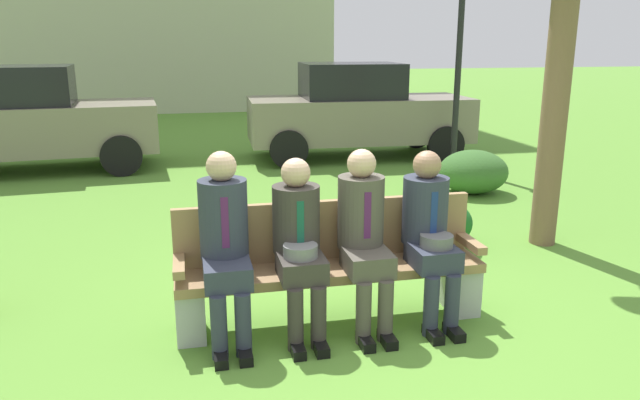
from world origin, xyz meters
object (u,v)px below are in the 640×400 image
at_px(parked_car_far, 357,111).
at_px(street_lamp, 460,37).
at_px(park_bench, 330,265).
at_px(shrub_mid_lawn, 430,222).
at_px(seated_man_centerleft, 299,239).
at_px(parked_car_near, 27,120).
at_px(shrub_near_bench, 473,172).
at_px(seated_man_centerright, 364,230).
at_px(seated_man_leftmost, 225,238).
at_px(seated_man_rightmost, 429,229).

xyz_separation_m(parked_car_far, street_lamp, (1.33, -1.23, 1.28)).
bearing_deg(park_bench, shrub_mid_lawn, 44.76).
bearing_deg(street_lamp, park_bench, -123.34).
height_order(seated_man_centerleft, parked_car_near, parked_car_near).
height_order(shrub_near_bench, parked_car_near, parked_car_near).
distance_m(seated_man_centerright, parked_car_near, 7.36).
height_order(seated_man_leftmost, seated_man_centerright, seated_man_leftmost).
bearing_deg(seated_man_centerright, shrub_mid_lawn, 52.23).
distance_m(seated_man_leftmost, shrub_near_bench, 5.07).
relative_size(seated_man_rightmost, parked_car_near, 0.32).
bearing_deg(shrub_mid_lawn, seated_man_rightmost, -113.63).
bearing_deg(seated_man_centerleft, shrub_mid_lawn, 42.58).
relative_size(parked_car_far, street_lamp, 1.16).
distance_m(seated_man_leftmost, seated_man_centerleft, 0.51).
distance_m(shrub_mid_lawn, parked_car_near, 6.90).
height_order(seated_man_centerright, seated_man_rightmost, seated_man_centerright).
xyz_separation_m(shrub_mid_lawn, parked_car_far, (0.62, 4.93, 0.57)).
height_order(seated_man_rightmost, parked_car_near, parked_car_near).
distance_m(seated_man_leftmost, shrub_mid_lawn, 2.67).
relative_size(park_bench, shrub_mid_lawn, 2.66).
bearing_deg(seated_man_centerright, seated_man_leftmost, 179.87).
bearing_deg(parked_car_far, seated_man_centerleft, -109.38).
height_order(shrub_mid_lawn, parked_car_near, parked_car_near).
relative_size(shrub_mid_lawn, street_lamp, 0.25).
distance_m(seated_man_leftmost, seated_man_rightmost, 1.50).
distance_m(seated_man_rightmost, shrub_near_bench, 4.14).
bearing_deg(seated_man_leftmost, park_bench, 9.23).
distance_m(shrub_mid_lawn, street_lamp, 4.57).
bearing_deg(seated_man_rightmost, street_lamp, 63.37).
xyz_separation_m(seated_man_leftmost, seated_man_rightmost, (1.50, -0.01, -0.03)).
bearing_deg(parked_car_far, shrub_mid_lawn, -97.18).
bearing_deg(seated_man_rightmost, seated_man_centerleft, -179.92).
bearing_deg(seated_man_leftmost, seated_man_rightmost, -0.43).
distance_m(shrub_near_bench, street_lamp, 2.52).
bearing_deg(seated_man_leftmost, shrub_mid_lawn, 34.77).
distance_m(seated_man_centerleft, seated_man_centerright, 0.48).
bearing_deg(shrub_mid_lawn, parked_car_near, 134.87).
height_order(seated_man_rightmost, shrub_near_bench, seated_man_rightmost).
bearing_deg(parked_car_far, seated_man_leftmost, -113.38).
xyz_separation_m(shrub_near_bench, parked_car_near, (-6.32, 2.86, 0.54)).
distance_m(park_bench, seated_man_leftmost, 0.84).
bearing_deg(park_bench, seated_man_centerright, -30.05).
xyz_separation_m(seated_man_leftmost, parked_car_near, (-2.69, 6.37, 0.09)).
bearing_deg(street_lamp, shrub_mid_lawn, -117.82).
height_order(seated_man_centerleft, shrub_near_bench, seated_man_centerleft).
bearing_deg(shrub_near_bench, parked_car_near, 155.69).
bearing_deg(seated_man_centerright, seated_man_rightmost, -1.02).
xyz_separation_m(seated_man_centerleft, parked_car_far, (2.26, 6.44, 0.13)).
bearing_deg(parked_car_far, park_bench, -107.65).
relative_size(seated_man_centerleft, parked_car_near, 0.32).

